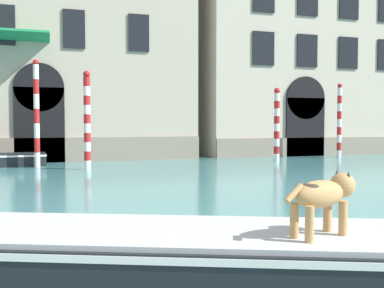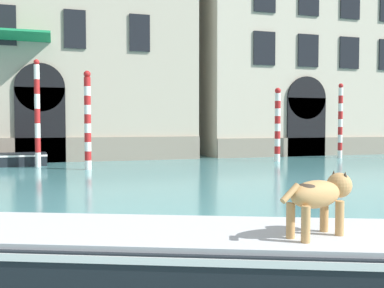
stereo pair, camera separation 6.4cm
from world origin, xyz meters
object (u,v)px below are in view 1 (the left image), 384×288
object	(u,v)px
dog_on_deck	(324,195)
mooring_pole_0	(277,124)
boat_foreground	(276,254)
mooring_pole_1	(87,120)
mooring_pole_3	(339,121)
mooring_pole_2	(37,113)

from	to	relation	value
dog_on_deck	mooring_pole_0	size ratio (longest dim) A/B	0.30
boat_foreground	mooring_pole_1	size ratio (longest dim) A/B	2.28
mooring_pole_0	dog_on_deck	bearing A→B (deg)	-116.18
mooring_pole_0	mooring_pole_3	size ratio (longest dim) A/B	0.90
mooring_pole_0	mooring_pole_3	xyz separation A→B (m)	(4.09, 0.79, 0.19)
boat_foreground	dog_on_deck	bearing A→B (deg)	-19.06
mooring_pole_0	mooring_pole_1	size ratio (longest dim) A/B	0.90
boat_foreground	mooring_pole_0	distance (m)	16.78
boat_foreground	mooring_pole_0	xyz separation A→B (m)	(7.84, 14.76, 1.48)
dog_on_deck	mooring_pole_2	size ratio (longest dim) A/B	0.23
mooring_pole_0	boat_foreground	bearing A→B (deg)	-117.97
mooring_pole_1	mooring_pole_3	distance (m)	13.28
mooring_pole_3	boat_foreground	bearing A→B (deg)	-127.48
dog_on_deck	mooring_pole_1	xyz separation A→B (m)	(-1.60, 13.85, 0.92)
mooring_pole_1	mooring_pole_2	xyz separation A→B (m)	(-1.94, 1.70, 0.29)
boat_foreground	mooring_pole_1	world-z (taller)	mooring_pole_1
mooring_pole_2	dog_on_deck	bearing A→B (deg)	-77.17
dog_on_deck	mooring_pole_3	world-z (taller)	mooring_pole_3
boat_foreground	dog_on_deck	size ratio (longest dim) A/B	8.50
dog_on_deck	mooring_pole_3	size ratio (longest dim) A/B	0.27
mooring_pole_1	dog_on_deck	bearing A→B (deg)	-83.41
mooring_pole_2	mooring_pole_3	size ratio (longest dim) A/B	1.15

